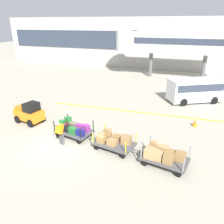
# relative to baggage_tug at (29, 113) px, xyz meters

# --- Properties ---
(ground_plane) EXTENTS (120.00, 120.00, 0.00)m
(ground_plane) POSITION_rel_baggage_tug_xyz_m (3.69, -2.09, -0.75)
(ground_plane) COLOR #A8A08E
(apron_lead_line) EXTENTS (16.17, 0.97, 0.01)m
(apron_lead_line) POSITION_rel_baggage_tug_xyz_m (7.46, 4.64, -0.75)
(apron_lead_line) COLOR yellow
(apron_lead_line) RESTS_ON ground_plane
(terminal_building) EXTENTS (50.89, 2.51, 7.65)m
(terminal_building) POSITION_rel_baggage_tug_xyz_m (3.69, 23.89, 3.08)
(terminal_building) COLOR #BCB7AD
(terminal_building) RESTS_ON ground_plane
(jet_bridge) EXTENTS (14.27, 3.00, 5.83)m
(jet_bridge) POSITION_rel_baggage_tug_xyz_m (7.14, 17.90, 3.73)
(jet_bridge) COLOR silver
(jet_bridge) RESTS_ON ground_plane
(baggage_tug) EXTENTS (2.27, 1.57, 1.58)m
(baggage_tug) POSITION_rel_baggage_tug_xyz_m (0.00, 0.00, 0.00)
(baggage_tug) COLOR orange
(baggage_tug) RESTS_ON ground_plane
(baggage_cart_lead) EXTENTS (3.08, 1.81, 1.10)m
(baggage_cart_lead) POSITION_rel_baggage_tug_xyz_m (4.07, -0.78, -0.22)
(baggage_cart_lead) COLOR #4C4C4F
(baggage_cart_lead) RESTS_ON ground_plane
(baggage_cart_middle) EXTENTS (3.08, 1.81, 1.10)m
(baggage_cart_middle) POSITION_rel_baggage_tug_xyz_m (6.96, -1.29, -0.23)
(baggage_cart_middle) COLOR #4C4C4F
(baggage_cart_middle) RESTS_ON ground_plane
(baggage_cart_tail) EXTENTS (3.08, 1.81, 1.10)m
(baggage_cart_tail) POSITION_rel_baggage_tug_xyz_m (9.88, -1.88, -0.21)
(baggage_cart_tail) COLOR #4C4C4F
(baggage_cart_tail) RESTS_ON ground_plane
(baggage_handler) EXTENTS (0.47, 0.49, 1.56)m
(baggage_handler) POSITION_rel_baggage_tug_xyz_m (3.86, -1.99, 0.11)
(baggage_handler) COLOR #4C4C4C
(baggage_handler) RESTS_ON ground_plane
(shuttle_van) EXTENTS (5.11, 4.05, 2.10)m
(shuttle_van) POSITION_rel_baggage_tug_xyz_m (11.25, 8.94, 0.48)
(shuttle_van) COLOR silver
(shuttle_van) RESTS_ON ground_plane
(safety_cone_near) EXTENTS (0.36, 0.36, 0.55)m
(safety_cone_near) POSITION_rel_baggage_tug_xyz_m (11.41, 3.45, -0.48)
(safety_cone_near) COLOR orange
(safety_cone_near) RESTS_ON ground_plane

